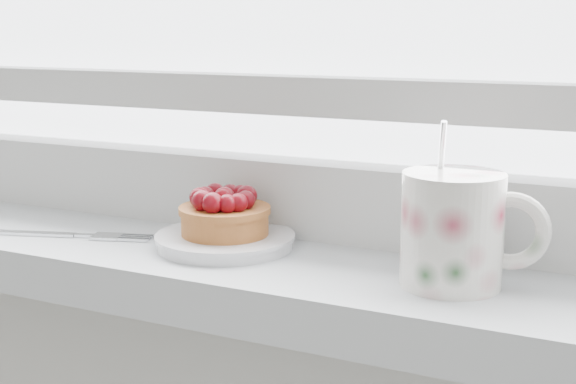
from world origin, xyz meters
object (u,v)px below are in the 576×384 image
Objects in this scene: saucer at (225,241)px; floral_mug at (456,227)px; fork at (60,235)px; raspberry_tart at (224,213)px.

floral_mug is at bearing -4.03° from saucer.
fork is (-0.37, -0.02, -0.04)m from floral_mug.
fork is at bearing -176.76° from floral_mug.
saucer is 0.16m from fork.
floral_mug reaches higher than raspberry_tart.
raspberry_tart is 0.21m from floral_mug.
saucer is 1.00× the size of floral_mug.
saucer is 0.03m from raspberry_tart.
saucer is 1.54× the size of raspberry_tart.
fork is (-0.16, -0.04, -0.00)m from saucer.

